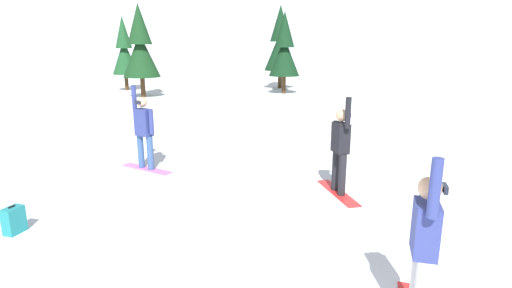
{
  "coord_description": "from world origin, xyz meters",
  "views": [
    {
      "loc": [
        -0.23,
        -3.12,
        3.0
      ],
      "look_at": [
        1.83,
        4.63,
        1.0
      ],
      "focal_mm": 28.34,
      "sensor_mm": 36.0,
      "label": 1
    }
  ],
  "objects_px": {
    "snowboarder_foreground": "(424,246)",
    "pine_tree_tall": "(140,47)",
    "pine_tree_slender": "(124,50)",
    "pine_tree_broad": "(284,49)",
    "snowboarder_background": "(144,131)",
    "backpack_teal": "(13,220)",
    "snowboarder_midground": "(340,148)",
    "pine_tree_twin": "(280,44)"
  },
  "relations": [
    {
      "from": "snowboarder_foreground",
      "to": "pine_tree_tall",
      "type": "relative_size",
      "value": 0.38
    },
    {
      "from": "backpack_teal",
      "to": "pine_tree_twin",
      "type": "xyz_separation_m",
      "value": [
        11.04,
        19.9,
        2.79
      ]
    },
    {
      "from": "snowboarder_background",
      "to": "backpack_teal",
      "type": "height_order",
      "value": "snowboarder_background"
    },
    {
      "from": "snowboarder_background",
      "to": "pine_tree_tall",
      "type": "xyz_separation_m",
      "value": [
        -0.15,
        14.32,
        1.85
      ]
    },
    {
      "from": "snowboarder_midground",
      "to": "snowboarder_background",
      "type": "bearing_deg",
      "value": 144.73
    },
    {
      "from": "pine_tree_slender",
      "to": "pine_tree_tall",
      "type": "bearing_deg",
      "value": -74.7
    },
    {
      "from": "snowboarder_foreground",
      "to": "snowboarder_midground",
      "type": "bearing_deg",
      "value": 76.29
    },
    {
      "from": "snowboarder_midground",
      "to": "pine_tree_tall",
      "type": "distance_m",
      "value": 17.57
    },
    {
      "from": "pine_tree_broad",
      "to": "snowboarder_midground",
      "type": "bearing_deg",
      "value": -104.92
    },
    {
      "from": "snowboarder_foreground",
      "to": "backpack_teal",
      "type": "xyz_separation_m",
      "value": [
        -4.95,
        3.57,
        -0.71
      ]
    },
    {
      "from": "snowboarder_background",
      "to": "backpack_teal",
      "type": "relative_size",
      "value": 4.34
    },
    {
      "from": "snowboarder_background",
      "to": "backpack_teal",
      "type": "bearing_deg",
      "value": -124.92
    },
    {
      "from": "snowboarder_midground",
      "to": "snowboarder_background",
      "type": "xyz_separation_m",
      "value": [
        -3.81,
        2.7,
        0.02
      ]
    },
    {
      "from": "pine_tree_slender",
      "to": "snowboarder_foreground",
      "type": "bearing_deg",
      "value": -80.63
    },
    {
      "from": "backpack_teal",
      "to": "pine_tree_broad",
      "type": "xyz_separation_m",
      "value": [
        10.33,
        16.92,
        2.44
      ]
    },
    {
      "from": "pine_tree_twin",
      "to": "pine_tree_tall",
      "type": "bearing_deg",
      "value": -164.1
    },
    {
      "from": "pine_tree_tall",
      "to": "pine_tree_twin",
      "type": "xyz_separation_m",
      "value": [
        9.11,
        2.6,
        0.17
      ]
    },
    {
      "from": "snowboarder_background",
      "to": "pine_tree_slender",
      "type": "xyz_separation_m",
      "value": [
        -1.22,
        18.24,
        1.61
      ]
    },
    {
      "from": "snowboarder_foreground",
      "to": "backpack_teal",
      "type": "relative_size",
      "value": 4.16
    },
    {
      "from": "pine_tree_twin",
      "to": "backpack_teal",
      "type": "bearing_deg",
      "value": -119.02
    },
    {
      "from": "snowboarder_foreground",
      "to": "pine_tree_slender",
      "type": "relative_size",
      "value": 0.41
    },
    {
      "from": "pine_tree_twin",
      "to": "pine_tree_broad",
      "type": "distance_m",
      "value": 3.09
    },
    {
      "from": "snowboarder_background",
      "to": "pine_tree_broad",
      "type": "distance_m",
      "value": 16.28
    },
    {
      "from": "snowboarder_foreground",
      "to": "pine_tree_slender",
      "type": "bearing_deg",
      "value": 99.37
    },
    {
      "from": "snowboarder_midground",
      "to": "pine_tree_slender",
      "type": "xyz_separation_m",
      "value": [
        -5.03,
        20.94,
        1.63
      ]
    },
    {
      "from": "pine_tree_slender",
      "to": "pine_tree_broad",
      "type": "bearing_deg",
      "value": -24.48
    },
    {
      "from": "pine_tree_broad",
      "to": "pine_tree_tall",
      "type": "bearing_deg",
      "value": 177.35
    },
    {
      "from": "snowboarder_background",
      "to": "pine_tree_slender",
      "type": "distance_m",
      "value": 18.36
    },
    {
      "from": "pine_tree_broad",
      "to": "pine_tree_slender",
      "type": "bearing_deg",
      "value": 155.52
    },
    {
      "from": "pine_tree_broad",
      "to": "snowboarder_background",
      "type": "bearing_deg",
      "value": -120.61
    },
    {
      "from": "snowboarder_midground",
      "to": "backpack_teal",
      "type": "distance_m",
      "value": 5.95
    },
    {
      "from": "snowboarder_foreground",
      "to": "pine_tree_slender",
      "type": "distance_m",
      "value": 25.19
    },
    {
      "from": "pine_tree_tall",
      "to": "snowboarder_background",
      "type": "bearing_deg",
      "value": -89.4
    },
    {
      "from": "pine_tree_slender",
      "to": "backpack_teal",
      "type": "bearing_deg",
      "value": -92.32
    },
    {
      "from": "backpack_teal",
      "to": "pine_tree_twin",
      "type": "bearing_deg",
      "value": 60.98
    },
    {
      "from": "snowboarder_midground",
      "to": "pine_tree_slender",
      "type": "bearing_deg",
      "value": 103.52
    },
    {
      "from": "snowboarder_foreground",
      "to": "backpack_teal",
      "type": "height_order",
      "value": "snowboarder_foreground"
    },
    {
      "from": "snowboarder_foreground",
      "to": "snowboarder_midground",
      "type": "height_order",
      "value": "snowboarder_midground"
    },
    {
      "from": "pine_tree_twin",
      "to": "snowboarder_midground",
      "type": "bearing_deg",
      "value": -104.7
    },
    {
      "from": "pine_tree_tall",
      "to": "pine_tree_slender",
      "type": "distance_m",
      "value": 4.07
    },
    {
      "from": "pine_tree_tall",
      "to": "pine_tree_twin",
      "type": "bearing_deg",
      "value": 15.9
    },
    {
      "from": "snowboarder_background",
      "to": "pine_tree_tall",
      "type": "relative_size",
      "value": 0.4
    }
  ]
}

